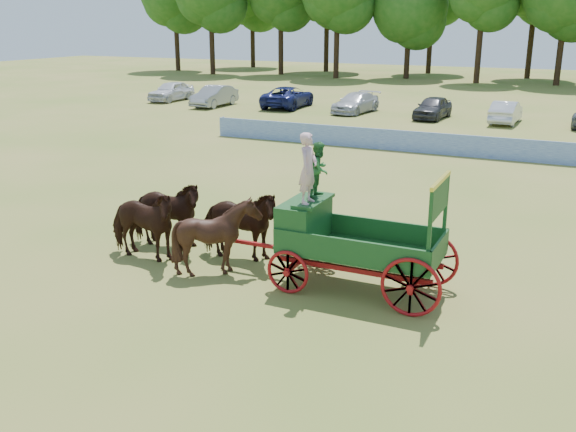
% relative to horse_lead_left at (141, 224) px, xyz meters
% --- Properties ---
extents(ground, '(160.00, 160.00, 0.00)m').
position_rel_horse_lead_left_xyz_m(ground, '(5.79, -0.12, -1.01)').
color(ground, olive).
rests_on(ground, ground).
extents(horse_lead_left, '(2.41, 1.12, 2.03)m').
position_rel_horse_lead_left_xyz_m(horse_lead_left, '(0.00, 0.00, 0.00)').
color(horse_lead_left, '#321A0E').
rests_on(horse_lead_left, ground).
extents(horse_lead_right, '(2.53, 1.43, 2.03)m').
position_rel_horse_lead_left_xyz_m(horse_lead_right, '(0.00, 1.10, 0.00)').
color(horse_lead_right, '#321A0E').
rests_on(horse_lead_right, ground).
extents(horse_wheel_left, '(2.02, 1.84, 2.03)m').
position_rel_horse_lead_left_xyz_m(horse_wheel_left, '(2.40, 0.00, 0.00)').
color(horse_wheel_left, '#321A0E').
rests_on(horse_wheel_left, ground).
extents(horse_wheel_right, '(2.51, 1.36, 2.03)m').
position_rel_horse_lead_left_xyz_m(horse_wheel_right, '(2.40, 1.10, 0.00)').
color(horse_wheel_right, '#321A0E').
rests_on(horse_wheel_right, ground).
extents(farm_dray, '(6.00, 2.00, 3.85)m').
position_rel_horse_lead_left_xyz_m(farm_dray, '(5.37, 0.55, 0.58)').
color(farm_dray, '#A81016').
rests_on(farm_dray, ground).
extents(sponsor_banner, '(26.00, 0.08, 1.05)m').
position_rel_horse_lead_left_xyz_m(sponsor_banner, '(4.79, 17.88, -0.49)').
color(sponsor_banner, '#1C4199').
rests_on(sponsor_banner, ground).
extents(parked_cars, '(53.63, 7.08, 1.60)m').
position_rel_horse_lead_left_xyz_m(parked_cars, '(6.25, 29.85, -0.26)').
color(parked_cars, silver).
rests_on(parked_cars, ground).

